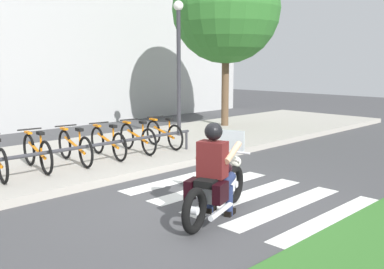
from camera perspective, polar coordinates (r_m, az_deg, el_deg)
The scene contains 18 objects.
ground_plane at distance 7.07m, azimuth 1.94°, elevation -9.55°, with size 48.00×48.00×0.00m, color #424244.
grass_median at distance 5.81m, azimuth 19.75°, elevation -14.00°, with size 24.00×1.10×0.08m, color #336B28.
sidewalk at distance 10.46m, azimuth -16.00°, elevation -3.23°, with size 24.00×4.40×0.15m, color #A8A399.
crosswalk_stripe_0 at distance 6.95m, azimuth 17.48°, elevation -10.29°, with size 2.80×0.40×0.01m, color white.
crosswalk_stripe_1 at distance 7.33m, azimuth 11.88°, elevation -9.02°, with size 2.80×0.40×0.01m, color white.
crosswalk_stripe_2 at distance 7.77m, azimuth 6.90°, elevation -7.82°, with size 2.80×0.40×0.01m, color white.
crosswalk_stripe_3 at distance 8.26m, azimuth 2.52°, elevation -6.70°, with size 2.80×0.40×0.01m, color white.
crosswalk_stripe_4 at distance 8.80m, azimuth -1.33°, elevation -5.69°, with size 2.80×0.40×0.01m, color white.
motorcycle at distance 6.62m, azimuth 3.21°, elevation -6.70°, with size 2.02×0.92×1.22m.
rider at distance 6.46m, azimuth 2.93°, elevation -3.76°, with size 0.74×0.67×1.43m.
bicycle_1 at distance 9.31m, azimuth -19.25°, elevation -2.16°, with size 0.48×1.64×0.80m.
bicycle_2 at distance 9.69m, azimuth -14.82°, elevation -1.55°, with size 0.48×1.74×0.79m.
bicycle_3 at distance 10.12m, azimuth -10.74°, elevation -0.98°, with size 0.48×1.69×0.77m.
bicycle_4 at distance 10.60m, azimuth -7.02°, elevation -0.42°, with size 0.48×1.63×0.77m.
bicycle_5 at distance 11.13m, azimuth -3.63°, elevation 0.09°, with size 0.48×1.60×0.77m.
bike_rack at distance 9.43m, azimuth -10.95°, elevation -1.30°, with size 4.77×0.07×0.49m.
street_lamp at distance 12.87m, azimuth -1.72°, elevation 9.99°, with size 0.28×0.28×3.97m.
tree_near_rack at distance 15.05m, azimuth 4.40°, elevation 15.74°, with size 3.53×3.53×5.74m.
Camera 1 is at (-4.88, -4.57, 2.29)m, focal length 41.57 mm.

